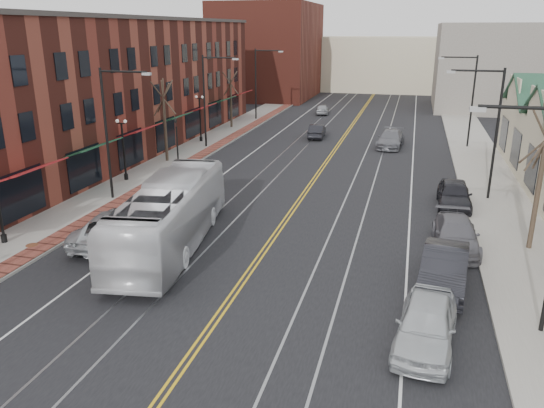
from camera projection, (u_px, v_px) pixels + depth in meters
The scene contains 28 objects.
ground at pixel (170, 385), 16.15m from camera, with size 160.00×160.00×0.00m, color black.
sidewalk_left at pixel (137, 181), 37.40m from camera, with size 4.00×120.00×0.15m, color gray.
sidewalk_right at pixel (500, 210), 31.55m from camera, with size 4.00×120.00×0.15m, color gray.
building_left at pixel (96, 90), 43.81m from camera, with size 10.00×50.00×11.00m, color maroon.
backdrop_left at pixel (268, 51), 82.06m from camera, with size 14.00×18.00×14.00m, color maroon.
backdrop_mid at pixel (379, 64), 92.71m from camera, with size 22.00×14.00×9.00m, color beige.
backdrop_right at pixel (483, 67), 70.39m from camera, with size 12.00×16.00×11.00m, color slate.
streetlight_l_1 at pixel (112, 121), 31.94m from camera, with size 3.33×0.25×8.00m.
streetlight_l_2 at pixel (209, 92), 46.61m from camera, with size 3.33×0.25×8.00m.
streetlight_l_3 at pixel (259, 77), 61.29m from camera, with size 3.33×0.25×8.00m.
streetlight_r_1 at pixel (490, 121), 32.06m from camera, with size 3.33×0.25×8.00m.
streetlight_r_2 at pixel (468, 92), 46.74m from camera, with size 3.33×0.25×8.00m.
lamppost_l_2 at pixel (124, 151), 36.92m from camera, with size 0.84×0.28×4.27m.
lamppost_l_3 at pixel (200, 119), 49.76m from camera, with size 0.84×0.28×4.27m.
tree_left_near at pixel (165, 119), 41.94m from camera, with size 1.78×1.37×6.48m.
tree_left_far at pixel (231, 98), 56.69m from camera, with size 1.66×1.28×6.02m.
tree_right_mid at pixel (540, 176), 24.77m from camera, with size 1.90×1.46×6.93m.
manhole_far at pixel (32, 245), 26.17m from camera, with size 0.60×0.60×0.02m, color #592D19.
traffic_signal at pixel (177, 140), 40.01m from camera, with size 0.18×0.15×3.80m.
transit_bus at pixel (171, 215), 25.87m from camera, with size 2.82×12.06×3.36m, color silver.
parked_suv at pixel (117, 227), 26.73m from camera, with size 2.75×5.96×1.66m, color #B5B9BD.
parked_car_a at pixel (426, 324), 17.95m from camera, with size 1.92×4.77×1.63m, color silver.
parked_car_b at pixel (444, 269), 21.97m from camera, with size 1.80×5.17×1.70m, color black.
parked_car_c at pixel (456, 235), 25.96m from camera, with size 2.05×5.05×1.46m, color slate.
parked_car_d at pixel (454, 194), 31.99m from camera, with size 1.92×4.77×1.63m, color black.
distant_car_left at pixel (317, 131), 52.46m from camera, with size 1.41×4.04×1.33m, color black.
distant_car_right at pixel (391, 139), 48.30m from camera, with size 2.13×5.24×1.52m, color slate.
distant_car_far at pixel (322, 109), 66.95m from camera, with size 1.55×3.84×1.31m, color #9A9CA1.
Camera 1 is at (6.49, -12.34, 10.33)m, focal length 35.00 mm.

